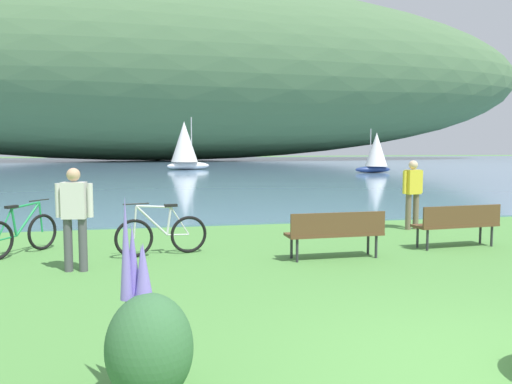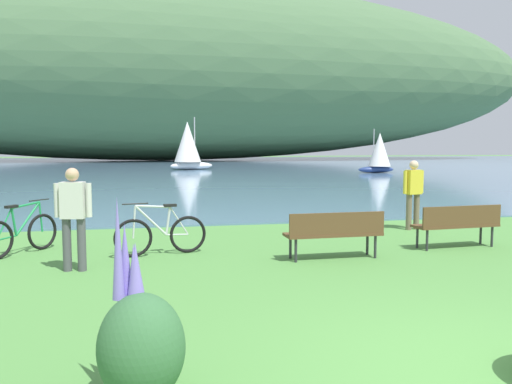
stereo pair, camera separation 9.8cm
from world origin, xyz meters
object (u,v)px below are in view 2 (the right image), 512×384
object	(u,v)px
person_on_the_grass	(73,212)
sailboat_nearest_to_shore	(188,145)
park_bench_near_camera	(335,231)
bicycle_beside_path	(161,234)
sailboat_mid_bay	(379,152)
bicycle_leaning_near_bench	(21,234)
person_at_shoreline	(413,190)
park_bench_further_along	(458,223)

from	to	relation	value
person_on_the_grass	sailboat_nearest_to_shore	bearing A→B (deg)	83.21
park_bench_near_camera	bicycle_beside_path	bearing A→B (deg)	162.33
person_on_the_grass	sailboat_mid_bay	distance (m)	33.06
bicycle_leaning_near_bench	person_on_the_grass	size ratio (longest dim) A/B	0.86
person_at_shoreline	bicycle_beside_path	bearing A→B (deg)	-163.28
person_at_shoreline	sailboat_mid_bay	bearing A→B (deg)	67.18
bicycle_beside_path	sailboat_nearest_to_shore	size ratio (longest dim) A/B	0.39
park_bench_further_along	sailboat_nearest_to_shore	xyz separation A→B (m)	(-3.10, 35.03, 1.63)
bicycle_beside_path	sailboat_mid_bay	distance (m)	31.47
park_bench_near_camera	bicycle_beside_path	size ratio (longest dim) A/B	1.04
person_at_shoreline	person_on_the_grass	world-z (taller)	same
park_bench_further_along	person_at_shoreline	world-z (taller)	person_at_shoreline
bicycle_beside_path	person_at_shoreline	bearing A→B (deg)	16.72
bicycle_leaning_near_bench	person_on_the_grass	bearing A→B (deg)	-52.74
bicycle_leaning_near_bench	sailboat_mid_bay	bearing A→B (deg)	53.64
park_bench_near_camera	bicycle_leaning_near_bench	size ratio (longest dim) A/B	1.23
park_bench_further_along	sailboat_mid_bay	xyz separation A→B (m)	(10.71, 27.18, 1.07)
bicycle_beside_path	sailboat_nearest_to_shore	bearing A→B (deg)	85.35
park_bench_further_along	bicycle_beside_path	distance (m)	5.93
park_bench_near_camera	person_on_the_grass	bearing A→B (deg)	-179.84
person_at_shoreline	person_on_the_grass	bearing A→B (deg)	-159.39
park_bench_further_along	bicycle_leaning_near_bench	distance (m)	8.59
bicycle_leaning_near_bench	sailboat_mid_bay	world-z (taller)	sailboat_mid_bay
person_at_shoreline	sailboat_mid_bay	xyz separation A→B (m)	(10.46, 24.85, 0.62)
person_at_shoreline	sailboat_nearest_to_shore	world-z (taller)	sailboat_nearest_to_shore
sailboat_nearest_to_shore	sailboat_mid_bay	size ratio (longest dim) A/B	1.35
bicycle_beside_path	sailboat_nearest_to_shore	distance (m)	34.71
park_bench_further_along	bicycle_beside_path	xyz separation A→B (m)	(-5.91, 0.48, -0.12)
park_bench_near_camera	sailboat_nearest_to_shore	size ratio (longest dim) A/B	0.41
bicycle_leaning_near_bench	sailboat_mid_bay	distance (m)	32.47
person_at_shoreline	park_bench_further_along	bearing A→B (deg)	-96.20
sailboat_mid_bay	bicycle_leaning_near_bench	bearing A→B (deg)	-126.36
person_at_shoreline	sailboat_nearest_to_shore	distance (m)	32.89
person_at_shoreline	sailboat_nearest_to_shore	xyz separation A→B (m)	(-3.35, 32.70, 1.17)
bicycle_beside_path	park_bench_near_camera	bearing A→B (deg)	-17.67
bicycle_beside_path	sailboat_mid_bay	xyz separation A→B (m)	(16.62, 26.70, 1.20)
sailboat_nearest_to_shore	person_at_shoreline	bearing A→B (deg)	-84.15
park_bench_near_camera	person_on_the_grass	distance (m)	4.55
park_bench_near_camera	bicycle_beside_path	distance (m)	3.26
park_bench_near_camera	sailboat_mid_bay	distance (m)	30.83
bicycle_leaning_near_bench	sailboat_nearest_to_shore	world-z (taller)	sailboat_nearest_to_shore
sailboat_nearest_to_shore	park_bench_near_camera	bearing A→B (deg)	-89.53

